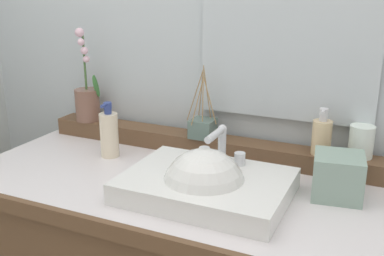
{
  "coord_description": "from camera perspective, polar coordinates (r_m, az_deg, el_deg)",
  "views": [
    {
      "loc": [
        0.54,
        -1.11,
        1.46
      ],
      "look_at": [
        0.04,
        -0.02,
        1.07
      ],
      "focal_mm": 42.76,
      "sensor_mm": 36.0,
      "label": 1
    }
  ],
  "objects": [
    {
      "name": "wall_back",
      "position": [
        1.63,
        5.03,
        10.17
      ],
      "size": [
        2.81,
        0.2,
        2.49
      ],
      "primitive_type": "cube",
      "color": "silver",
      "rests_on": "ground"
    },
    {
      "name": "reed_diffuser",
      "position": [
        1.53,
        1.37,
        0.07
      ],
      "size": [
        0.11,
        0.09,
        0.24
      ],
      "color": "slate",
      "rests_on": "back_ledge"
    },
    {
      "name": "sink_basin",
      "position": [
        1.25,
        1.64,
        -7.46
      ],
      "size": [
        0.44,
        0.33,
        0.26
      ],
      "color": "white",
      "rests_on": "vanity_cabinet"
    },
    {
      "name": "potted_plant",
      "position": [
        1.75,
        -12.92,
        3.61
      ],
      "size": [
        0.1,
        0.09,
        0.34
      ],
      "color": "brown",
      "rests_on": "back_ledge"
    },
    {
      "name": "soap_dispenser",
      "position": [
        1.42,
        15.87,
        -0.95
      ],
      "size": [
        0.06,
        0.06,
        0.14
      ],
      "color": "beige",
      "rests_on": "back_ledge"
    },
    {
      "name": "tumbler_cup",
      "position": [
        1.44,
        20.36,
        -1.58
      ],
      "size": [
        0.07,
        0.07,
        0.1
      ],
      "primitive_type": "cylinder",
      "color": "white",
      "rests_on": "back_ledge"
    },
    {
      "name": "back_ledge",
      "position": [
        1.55,
        2.63,
        -2.2
      ],
      "size": [
        1.24,
        0.09,
        0.06
      ],
      "primitive_type": "cube",
      "color": "brown",
      "rests_on": "vanity_cabinet"
    },
    {
      "name": "tissue_box",
      "position": [
        1.3,
        17.73,
        -5.72
      ],
      "size": [
        0.15,
        0.15,
        0.12
      ],
      "primitive_type": "cube",
      "rotation": [
        0.0,
        0.0,
        0.15
      ],
      "color": "#849F90",
      "rests_on": "vanity_cabinet"
    },
    {
      "name": "lotion_bottle",
      "position": [
        1.54,
        -10.29,
        -0.7
      ],
      "size": [
        0.06,
        0.06,
        0.19
      ],
      "color": "beige",
      "rests_on": "vanity_cabinet"
    },
    {
      "name": "mirror",
      "position": [
        1.45,
        11.83,
        11.26
      ],
      "size": [
        0.56,
        0.02,
        0.53
      ],
      "primitive_type": "cube",
      "color": "silver"
    }
  ]
}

